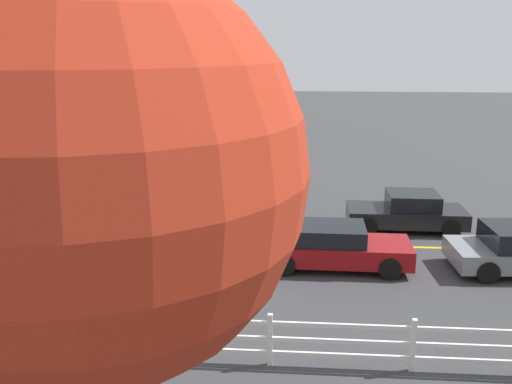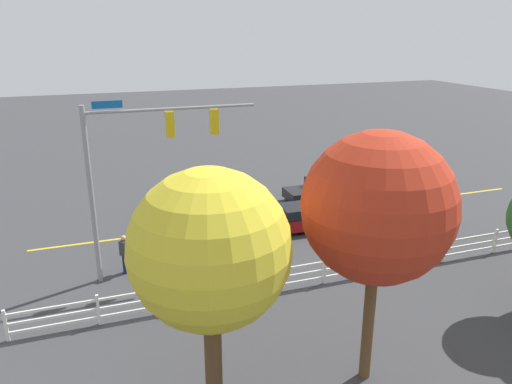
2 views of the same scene
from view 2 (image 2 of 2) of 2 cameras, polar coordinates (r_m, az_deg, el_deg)
ground_plane at (r=25.99m, az=-2.57°, el=-3.70°), size 120.00×120.00×0.00m
lane_center_stripe at (r=27.33m, az=5.48°, el=-2.63°), size 28.00×0.16×0.01m
signal_assembly at (r=19.70m, az=-13.24°, el=4.10°), size 6.72×0.37×7.24m
car_0 at (r=28.00m, az=15.97°, el=-1.33°), size 4.68×2.22×1.35m
car_1 at (r=25.19m, az=5.55°, el=-2.94°), size 4.39×1.87×1.29m
car_2 at (r=29.52m, az=7.45°, el=0.22°), size 4.12×1.87×1.35m
car_3 at (r=23.23m, az=-7.89°, el=-4.90°), size 4.41×1.97×1.38m
car_4 at (r=27.29m, az=-6.79°, el=-1.27°), size 4.63×2.06×1.33m
pedestrian at (r=21.31m, az=-14.94°, el=-6.78°), size 0.44×0.48×1.69m
white_rail_fence at (r=20.74m, az=11.54°, el=-8.22°), size 26.10×0.10×1.15m
tree_0 at (r=13.31m, az=13.93°, el=-1.80°), size 4.10×4.10×7.36m
tree_2 at (r=11.98m, az=-5.36°, el=-6.71°), size 4.02×4.02×6.73m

